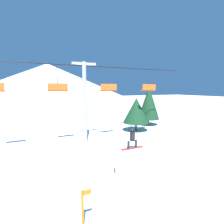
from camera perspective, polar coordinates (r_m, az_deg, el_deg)
ground_plane at (r=11.01m, az=21.99°, el=-22.86°), size 220.00×220.00×0.00m
mountain_ridge at (r=83.76m, az=-20.18°, el=9.08°), size 76.66×76.66×16.32m
snow_ramp at (r=10.16m, az=12.85°, el=-19.17°), size 2.31×4.17×1.88m
snowboarder at (r=10.73m, az=6.67°, el=-8.66°), size 1.51×0.30×1.25m
chairlift at (r=17.66m, az=-8.92°, el=5.92°), size 24.16×0.44×8.08m
pine_tree_near at (r=22.68m, az=7.92°, el=0.52°), size 3.40×3.40×4.30m
pine_tree_far at (r=26.65m, az=11.92°, el=3.04°), size 3.20×3.20×5.87m
trail_marker at (r=7.87m, az=-9.47°, el=-28.57°), size 0.41×0.10×1.60m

